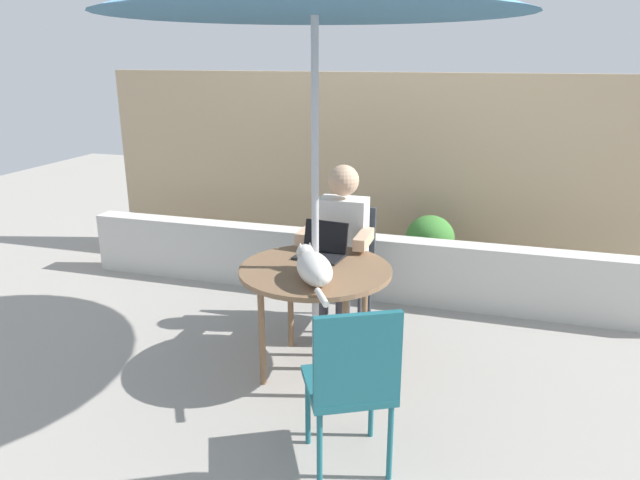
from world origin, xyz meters
name	(u,v)px	position (x,y,z in m)	size (l,w,h in m)	color
ground_plane	(316,369)	(0.00, 0.00, 0.00)	(14.00, 14.00, 0.00)	gray
fence_back	(382,172)	(0.00, 2.14, 0.91)	(5.56, 0.08, 1.81)	tan
planter_wall_low	(361,266)	(0.00, 1.29, 0.27)	(5.01, 0.20, 0.53)	beige
patio_table	(315,277)	(0.00, 0.00, 0.64)	(0.95, 0.95, 0.71)	brown
chair_occupied	(346,257)	(0.00, 0.77, 0.52)	(0.40, 0.40, 0.89)	#33383F
chair_empty	(352,378)	(0.45, -0.89, 0.52)	(0.54, 0.54, 0.89)	#1E606B
person_seated	(341,241)	(0.00, 0.61, 0.69)	(0.48, 0.48, 1.23)	white
laptop	(323,246)	(-0.02, 0.24, 0.77)	(0.33, 0.28, 0.21)	black
cat	(313,267)	(0.05, -0.21, 0.79)	(0.37, 0.59, 0.17)	silver
potted_plant_near_fence	(429,249)	(0.52, 1.68, 0.34)	(0.42, 0.42, 0.64)	#9E5138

